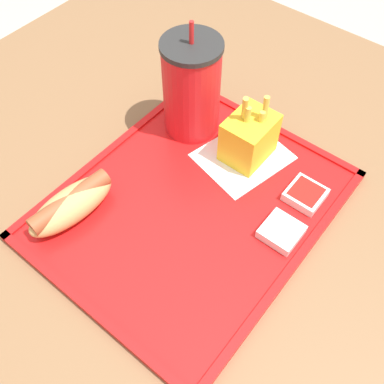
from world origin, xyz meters
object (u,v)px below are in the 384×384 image
at_px(sauce_cup_mayo, 281,231).
at_px(sauce_cup_ketchup, 305,194).
at_px(hot_dog_far, 71,204).
at_px(fries_carton, 249,137).
at_px(soda_cup, 192,88).

relative_size(sauce_cup_mayo, sauce_cup_ketchup, 1.00).
bearing_deg(hot_dog_far, sauce_cup_ketchup, -46.24).
height_order(hot_dog_far, sauce_cup_mayo, hot_dog_far).
xyz_separation_m(fries_carton, sauce_cup_ketchup, (-0.02, -0.12, -0.03)).
height_order(hot_dog_far, fries_carton, fries_carton).
distance_m(soda_cup, fries_carton, 0.12).
distance_m(soda_cup, hot_dog_far, 0.26).
distance_m(soda_cup, sauce_cup_mayo, 0.27).
bearing_deg(fries_carton, hot_dog_far, 152.67).
bearing_deg(sauce_cup_ketchup, soda_cup, 86.89).
xyz_separation_m(soda_cup, fries_carton, (0.00, -0.11, -0.04)).
height_order(fries_carton, sauce_cup_ketchup, fries_carton).
relative_size(soda_cup, fries_carton, 1.64).
xyz_separation_m(fries_carton, sauce_cup_mayo, (-0.09, -0.12, -0.03)).
bearing_deg(sauce_cup_mayo, soda_cup, 69.09).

